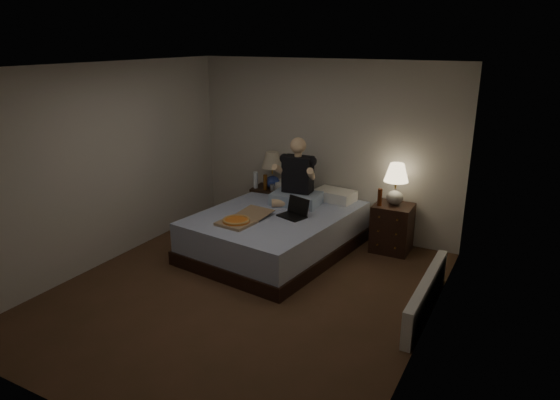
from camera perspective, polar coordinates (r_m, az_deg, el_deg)
The scene contains 19 objects.
floor at distance 5.81m, azimuth -4.28°, elevation -10.46°, with size 4.00×4.50×0.00m, color brown.
ceiling at distance 5.11m, azimuth -4.95°, elevation 14.98°, with size 4.00×4.50×0.00m, color white.
wall_back at distance 7.26m, azimuth 5.08°, elevation 5.93°, with size 4.00×2.50×0.00m, color beige.
wall_front at distance 3.77m, azimuth -23.53°, elevation -7.36°, with size 4.00×2.50×0.00m, color beige.
wall_left at distance 6.60m, azimuth -19.41°, elevation 3.72°, with size 4.50×2.50×0.00m, color beige.
wall_right at distance 4.61m, azimuth 16.85°, elevation -2.00°, with size 4.50×2.50×0.00m, color beige.
bed at distance 6.73m, azimuth -0.46°, elevation -3.64°, with size 1.67×2.23×0.56m, color #5871B0.
nightstand_left at distance 7.69m, azimuth -1.26°, elevation -0.68°, with size 0.46×0.41×0.59m, color black.
nightstand_right at distance 6.90m, azimuth 12.69°, elevation -3.13°, with size 0.50×0.45×0.65m, color black.
lamp_left at distance 7.49m, azimuth -0.89°, elevation 3.44°, with size 0.32×0.32×0.56m, color navy, non-canonical shape.
lamp_right at distance 6.74m, azimuth 13.09°, elevation 1.77°, with size 0.32×0.32×0.56m, color gray, non-canonical shape.
water_bottle at distance 7.54m, azimuth -2.81°, elevation 2.30°, with size 0.07×0.07×0.25m, color white.
soda_can at distance 7.42m, azimuth -0.89°, elevation 1.45°, with size 0.07×0.07×0.10m, color #A8A7A3.
beer_bottle_left at distance 7.46m, azimuth -1.70°, elevation 2.06°, with size 0.06×0.06×0.23m, color #5E340D.
beer_bottle_right at distance 6.70m, azimuth 11.33°, elevation 0.32°, with size 0.06×0.06×0.23m, color #4F1F0B.
person at distance 6.83m, azimuth 1.90°, elevation 3.25°, with size 0.66×0.52×0.93m, color black, non-canonical shape.
laptop at distance 6.42m, azimuth 1.37°, elevation -0.95°, with size 0.34×0.28×0.24m, color black, non-canonical shape.
pizza_box at distance 6.23m, azimuth -5.02°, elevation -2.41°, with size 0.40×0.76×0.08m, color tan, non-canonical shape.
radiator at distance 5.54m, azimuth 16.35°, elevation -10.40°, with size 0.10×1.60×0.40m, color silver.
Camera 1 is at (2.78, -4.28, 2.77)m, focal length 32.00 mm.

